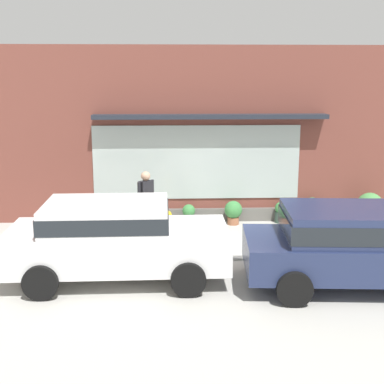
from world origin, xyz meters
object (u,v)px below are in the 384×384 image
Objects in this scene: potted_plant_trailing_edge at (189,214)px; potted_plant_by_entrance at (233,211)px; fire_hydrant at (167,229)px; pedestrian_with_handbag at (145,200)px; potted_plant_low_front at (281,212)px; parked_car_white at (114,236)px; parked_car_navy at (352,242)px; potted_plant_near_hydrant at (312,209)px; potted_plant_window_left at (370,208)px.

potted_plant_trailing_edge is 1.22m from potted_plant_by_entrance.
fire_hydrant is 0.99m from pedestrian_with_handbag.
potted_plant_trailing_edge is 2.56m from potted_plant_low_front.
fire_hydrant is 0.20× the size of parked_car_white.
parked_car_white is at bearing 177.00° from parked_car_navy.
potted_plant_near_hydrant is 1.53m from potted_plant_window_left.
parked_car_white is 6.16× the size of potted_plant_near_hydrant.
potted_plant_low_front is at bearing 98.93° from parked_car_navy.
parked_car_white is (-1.03, -2.02, 0.47)m from fire_hydrant.
parked_car_white is (-4.56, 0.57, 0.02)m from parked_car_navy.
parked_car_white reaches higher than potted_plant_trailing_edge.
potted_plant_low_front is 0.65× the size of potted_plant_window_left.
parked_car_navy is 4.79m from potted_plant_by_entrance.
fire_hydrant is 5.74m from potted_plant_window_left.
fire_hydrant is 4.41m from parked_car_navy.
parked_car_white reaches higher than parked_car_navy.
parked_car_navy is at bearing -68.78° from potted_plant_by_entrance.
potted_plant_window_left is (6.04, 0.99, -0.51)m from pedestrian_with_handbag.
parked_car_navy is at bearing -56.58° from potted_plant_trailing_edge.
pedestrian_with_handbag is at bearing -170.69° from potted_plant_window_left.
parked_car_white is 4.82× the size of potted_plant_window_left.
pedestrian_with_handbag is 2.69m from parked_car_white.
potted_plant_near_hydrant is at bearing 3.39° from potted_plant_by_entrance.
pedestrian_with_handbag is 6.14m from potted_plant_window_left.
parked_car_navy reaches higher than potted_plant_near_hydrant.
potted_plant_window_left reaches higher than potted_plant_by_entrance.
fire_hydrant is 1.56× the size of potted_plant_trailing_edge.
parked_car_white is 7.64× the size of potted_plant_trailing_edge.
potted_plant_trailing_edge is 0.87× the size of potted_plant_by_entrance.
potted_plant_trailing_edge is at bearing 72.51° from fire_hydrant.
potted_plant_by_entrance is (-1.72, 4.44, -0.52)m from parked_car_navy.
fire_hydrant reaches higher than potted_plant_low_front.
potted_plant_by_entrance is at bearing -174.66° from potted_plant_low_front.
fire_hydrant is 2.59m from potted_plant_by_entrance.
parked_car_navy reaches higher than potted_plant_by_entrance.
fire_hydrant is 1.35× the size of potted_plant_by_entrance.
potted_plant_by_entrance reaches higher than potted_plant_trailing_edge.
parked_car_navy reaches higher than fire_hydrant.
pedestrian_with_handbag is at bearing 78.79° from parked_car_white.
parked_car_navy is at bearing -85.20° from potted_plant_low_front.
parked_car_navy is 7.48× the size of potted_plant_low_front.
parked_car_white is at bearing 37.46° from pedestrian_with_handbag.
pedestrian_with_handbag is 1.82m from potted_plant_trailing_edge.
fire_hydrant reaches higher than potted_plant_near_hydrant.
fire_hydrant is 2.31m from parked_car_white.
potted_plant_trailing_edge is 0.98× the size of potted_plant_low_front.
parked_car_white is 7.46× the size of potted_plant_low_front.
pedestrian_with_handbag reaches higher than parked_car_white.
potted_plant_window_left is (1.97, 4.20, -0.40)m from parked_car_navy.
parked_car_navy is at bearing -7.67° from parked_car_white.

